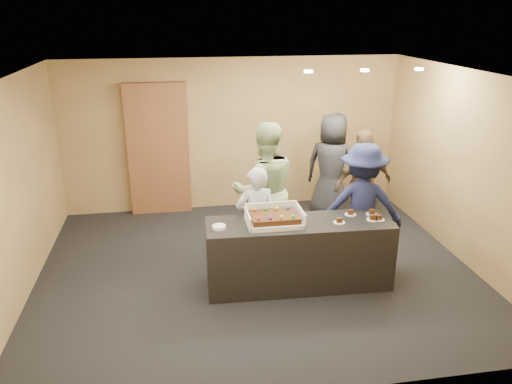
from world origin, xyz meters
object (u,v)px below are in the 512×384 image
at_px(plate_stack, 219,227).
at_px(person_navy_man, 362,205).
at_px(serving_counter, 299,254).
at_px(sheet_cake, 274,217).
at_px(cake_box, 274,220).
at_px(person_dark_suit, 332,168).
at_px(person_brown_extra, 363,184).
at_px(person_server_grey, 256,221).
at_px(storage_cabinet, 158,150).
at_px(person_sage_man, 264,190).

distance_m(plate_stack, person_navy_man, 2.10).
xyz_separation_m(plate_stack, person_navy_man, (2.04, 0.48, -0.03)).
xyz_separation_m(serving_counter, sheet_cake, (-0.33, -0.00, 0.55)).
distance_m(cake_box, plate_stack, 0.71).
bearing_deg(serving_counter, person_dark_suit, 64.50).
relative_size(sheet_cake, person_brown_extra, 0.35).
bearing_deg(person_navy_man, person_server_grey, 14.16).
height_order(serving_counter, person_server_grey, person_server_grey).
xyz_separation_m(serving_counter, person_navy_man, (1.01, 0.45, 0.44)).
bearing_deg(person_dark_suit, sheet_cake, 91.70).
bearing_deg(cake_box, person_brown_extra, 38.25).
relative_size(cake_box, person_dark_suit, 0.38).
distance_m(plate_stack, person_server_grey, 0.74).
bearing_deg(person_server_grey, cake_box, 104.62).
relative_size(serving_counter, storage_cabinet, 1.04).
height_order(sheet_cake, person_server_grey, person_server_grey).
distance_m(serving_counter, person_brown_extra, 1.99).
height_order(plate_stack, person_navy_man, person_navy_man).
relative_size(storage_cabinet, person_navy_man, 1.30).
bearing_deg(sheet_cake, person_dark_suit, 55.68).
height_order(plate_stack, person_sage_man, person_sage_man).
height_order(serving_counter, plate_stack, plate_stack).
bearing_deg(person_sage_man, plate_stack, 49.49).
bearing_deg(person_server_grey, person_navy_man, 173.73).
bearing_deg(storage_cabinet, serving_counter, -58.19).
height_order(person_server_grey, person_sage_man, person_sage_man).
distance_m(person_sage_man, person_navy_man, 1.39).
bearing_deg(person_sage_man, storage_cabinet, -55.02).
distance_m(serving_counter, person_sage_man, 1.16).
height_order(cake_box, sheet_cake, cake_box).
bearing_deg(cake_box, person_navy_man, 17.61).
xyz_separation_m(person_sage_man, person_brown_extra, (1.66, 0.40, -0.13)).
height_order(sheet_cake, person_sage_man, person_sage_man).
relative_size(cake_box, person_brown_extra, 0.40).
bearing_deg(person_sage_man, person_brown_extra, -169.96).
distance_m(storage_cabinet, person_sage_man, 2.47).
bearing_deg(plate_stack, person_navy_man, 13.11).
distance_m(sheet_cake, person_brown_extra, 2.20).
bearing_deg(serving_counter, storage_cabinet, 123.98).
height_order(plate_stack, person_dark_suit, person_dark_suit).
bearing_deg(storage_cabinet, plate_stack, -75.33).
height_order(plate_stack, person_server_grey, person_server_grey).
bearing_deg(serving_counter, person_navy_man, 26.24).
bearing_deg(person_brown_extra, person_navy_man, 54.87).
relative_size(storage_cabinet, person_sage_man, 1.16).
distance_m(storage_cabinet, person_navy_man, 3.74).
height_order(storage_cabinet, sheet_cake, storage_cabinet).
relative_size(cake_box, person_sage_man, 0.35).
distance_m(storage_cabinet, plate_stack, 3.04).
bearing_deg(person_brown_extra, plate_stack, 17.00).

